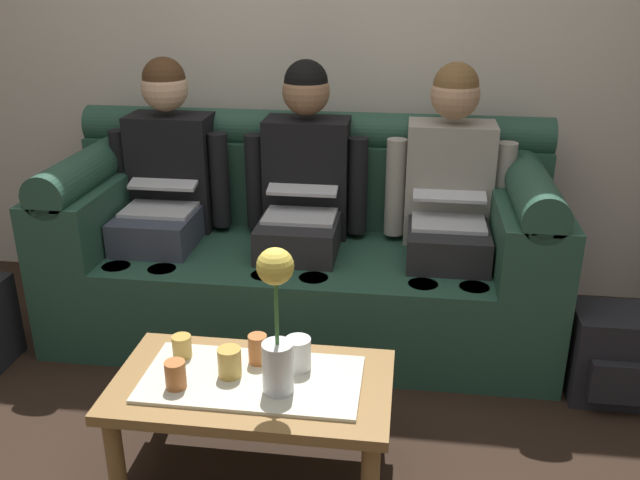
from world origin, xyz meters
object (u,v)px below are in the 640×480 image
at_px(cup_far_right, 298,354).
at_px(backpack_right, 614,355).
at_px(person_right, 449,197).
at_px(coffee_table, 253,393).
at_px(couch, 304,250).
at_px(cup_far_center, 176,375).
at_px(cup_far_left, 259,349).
at_px(person_left, 165,185).
at_px(flower_vase, 277,322).
at_px(cup_near_left, 230,362).
at_px(cup_near_right, 182,346).
at_px(person_middle, 303,191).

relative_size(cup_far_right, backpack_right, 0.30).
height_order(person_right, coffee_table, person_right).
xyz_separation_m(couch, coffee_table, (0.00, -1.07, -0.05)).
distance_m(cup_far_center, cup_far_left, 0.28).
height_order(person_left, flower_vase, person_left).
bearing_deg(flower_vase, cup_far_right, 73.06).
height_order(coffee_table, cup_near_left, cup_near_left).
bearing_deg(cup_near_left, couch, 86.14).
bearing_deg(cup_near_right, cup_near_left, -25.75).
bearing_deg(person_right, cup_near_left, -123.90).
xyz_separation_m(person_middle, cup_far_left, (0.00, -0.97, -0.23)).
distance_m(flower_vase, cup_near_left, 0.26).
distance_m(flower_vase, cup_far_center, 0.37).
xyz_separation_m(person_left, backpack_right, (1.93, -0.43, -0.48)).
bearing_deg(flower_vase, cup_far_center, -175.39).
height_order(person_left, cup_far_right, person_left).
bearing_deg(cup_far_left, flower_vase, -58.03).
distance_m(cup_far_center, cup_far_right, 0.39).
height_order(person_left, cup_near_right, person_left).
bearing_deg(cup_far_right, person_right, 63.03).
height_order(person_right, cup_far_right, person_right).
bearing_deg(cup_near_right, cup_far_center, -77.68).
relative_size(person_left, person_middle, 1.00).
relative_size(person_left, cup_near_right, 16.08).
bearing_deg(person_middle, backpack_right, -18.37).
relative_size(person_right, cup_far_right, 11.26).
xyz_separation_m(person_right, flower_vase, (-0.54, -1.12, -0.04)).
distance_m(cup_near_left, cup_far_right, 0.22).
bearing_deg(coffee_table, person_left, 121.07).
bearing_deg(couch, cup_far_left, -89.76).
distance_m(flower_vase, cup_far_right, 0.23).
height_order(cup_far_center, cup_far_left, cup_far_left).
relative_size(person_left, cup_near_left, 12.60).
height_order(cup_far_center, cup_far_right, cup_far_right).
distance_m(person_left, backpack_right, 2.04).
distance_m(cup_far_left, cup_far_right, 0.13).
height_order(couch, coffee_table, couch).
distance_m(person_middle, cup_far_left, 1.00).
bearing_deg(cup_far_center, cup_far_left, 37.89).
distance_m(person_left, cup_far_left, 1.19).
xyz_separation_m(coffee_table, cup_far_right, (0.14, 0.07, 0.11)).
relative_size(person_middle, coffee_table, 1.37).
bearing_deg(flower_vase, person_right, 64.13).
bearing_deg(backpack_right, person_right, 146.67).
bearing_deg(coffee_table, backpack_right, 26.08).
bearing_deg(person_middle, cup_far_left, -89.76).
distance_m(cup_near_left, cup_near_right, 0.21).
bearing_deg(person_left, backpack_right, -12.52).
xyz_separation_m(cup_near_left, cup_far_left, (0.08, 0.09, 0.00)).
relative_size(person_left, backpack_right, 3.36).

